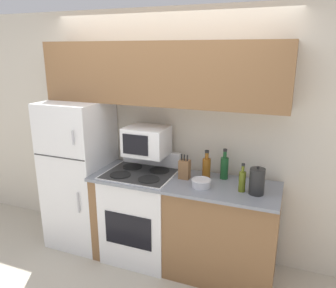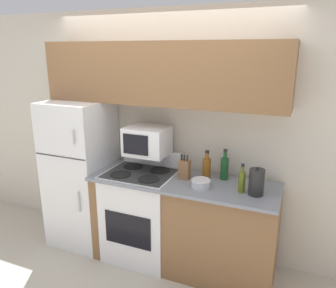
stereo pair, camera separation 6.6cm
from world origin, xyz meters
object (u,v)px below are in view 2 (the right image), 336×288
object	(u,v)px
refrigerator	(81,173)
knife_block	(185,169)
bowl	(201,183)
microwave	(147,141)
kettle	(256,182)
bottle_whiskey	(207,167)
bottle_wine_green	(225,167)
stove	(142,213)
bottle_olive_oil	(242,181)

from	to	relation	value
refrigerator	knife_block	world-z (taller)	refrigerator
bowl	microwave	bearing A→B (deg)	161.97
kettle	bottle_whiskey	bearing A→B (deg)	158.23
bottle_wine_green	kettle	xyz separation A→B (m)	(0.34, -0.25, -0.00)
bottle_wine_green	refrigerator	bearing A→B (deg)	-174.47
microwave	bottle_wine_green	distance (m)	0.82
refrigerator	kettle	world-z (taller)	refrigerator
stove	knife_block	bearing A→B (deg)	5.99
stove	bottle_olive_oil	size ratio (longest dim) A/B	4.27
knife_block	kettle	bearing A→B (deg)	-8.90
bowl	bottle_wine_green	distance (m)	0.33
bottle_olive_oil	kettle	world-z (taller)	bottle_olive_oil
bowl	knife_block	bearing A→B (deg)	145.65
bottle_whiskey	bottle_wine_green	bearing A→B (deg)	15.93
bowl	refrigerator	bearing A→B (deg)	174.84
bowl	stove	bearing A→B (deg)	171.77
bottle_olive_oil	microwave	bearing A→B (deg)	170.46
microwave	kettle	xyz separation A→B (m)	(1.12, -0.17, -0.20)
knife_block	kettle	distance (m)	0.70
microwave	bowl	world-z (taller)	microwave
stove	knife_block	xyz separation A→B (m)	(0.45, 0.05, 0.54)
refrigerator	kettle	distance (m)	1.93
stove	bottle_wine_green	size ratio (longest dim) A/B	3.70
kettle	bottle_olive_oil	bearing A→B (deg)	177.44
refrigerator	stove	size ratio (longest dim) A/B	1.47
kettle	knife_block	bearing A→B (deg)	171.10
microwave	bottle_whiskey	world-z (taller)	microwave
stove	bowl	distance (m)	0.83
stove	bottle_whiskey	bearing A→B (deg)	12.12
microwave	kettle	size ratio (longest dim) A/B	1.65
refrigerator	bowl	distance (m)	1.45
refrigerator	microwave	distance (m)	0.91
microwave	bottle_wine_green	xyz separation A→B (m)	(0.79, 0.07, -0.20)
refrigerator	stove	world-z (taller)	refrigerator
stove	microwave	world-z (taller)	microwave
refrigerator	microwave	bearing A→B (deg)	5.71
refrigerator	bottle_wine_green	world-z (taller)	refrigerator
bottle_whiskey	stove	bearing A→B (deg)	-167.88
bowl	kettle	bearing A→B (deg)	4.13
microwave	bottle_whiskey	distance (m)	0.66
refrigerator	bowl	bearing A→B (deg)	-5.16
bottle_whiskey	knife_block	bearing A→B (deg)	-154.70
stove	bottle_olive_oil	world-z (taller)	bottle_olive_oil
bottle_wine_green	kettle	distance (m)	0.42
knife_block	bottle_whiskey	xyz separation A→B (m)	(0.19, 0.09, 0.01)
bottle_olive_oil	bottle_wine_green	xyz separation A→B (m)	(-0.21, 0.24, 0.02)
refrigerator	bottle_wine_green	distance (m)	1.61
refrigerator	kettle	xyz separation A→B (m)	(1.92, -0.09, 0.24)
refrigerator	knife_block	distance (m)	1.24
stove	bottle_wine_green	bearing A→B (deg)	12.91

